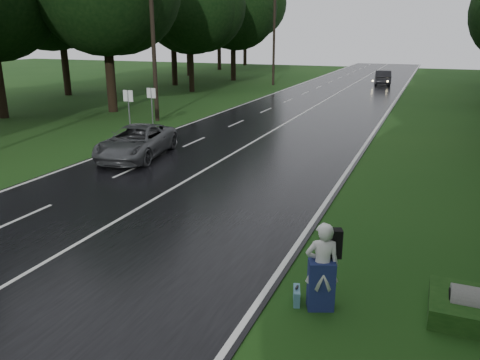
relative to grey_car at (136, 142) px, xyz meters
The scene contains 14 objects.
ground 10.84m from the grey_car, 68.16° to the right, with size 160.00×160.00×0.00m, color #1A3E12.
road 10.77m from the grey_car, 68.01° to the left, with size 12.00×140.00×0.04m, color black.
lane_center 10.77m from the grey_car, 68.01° to the left, with size 0.12×140.00×0.01m, color silver.
grey_car is the anchor object (origin of this frame).
far_car 39.98m from the grey_car, 79.60° to the left, with size 1.71×4.90×1.61m, color black.
hitchhiker 14.66m from the grey_car, 40.51° to the right, with size 0.86×0.83×2.01m.
suitcase 14.27m from the grey_car, 41.93° to the right, with size 0.14×0.49×0.35m, color teal.
utility_pole_mid 10.15m from the grey_car, 116.25° to the left, with size 1.80×0.28×10.28m, color black, non-canonical shape.
utility_pole_far 34.59m from the grey_car, 97.44° to the left, with size 1.80×0.28×10.36m, color black, non-canonical shape.
road_sign_a 5.22m from the grey_car, 128.04° to the left, with size 0.64×0.10×2.66m, color white, non-canonical shape.
road_sign_b 7.25m from the grey_car, 116.16° to the left, with size 0.61×0.10×2.54m, color white, non-canonical shape.
tree_left_d 14.89m from the grey_car, 130.92° to the left, with size 10.15×10.15×15.87m, color black, non-canonical shape.
tree_left_e 26.95m from the grey_car, 112.13° to the left, with size 9.49×9.49×14.82m, color black, non-canonical shape.
tree_left_f 39.36m from the grey_car, 106.18° to the left, with size 9.45×9.45×14.76m, color black, non-canonical shape.
Camera 1 is at (8.90, -8.52, 5.75)m, focal length 35.33 mm.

